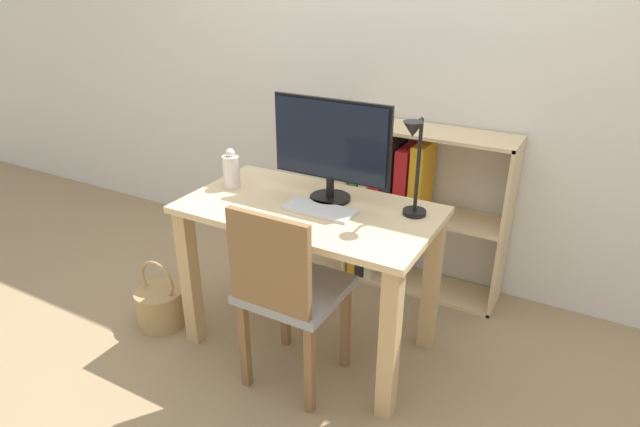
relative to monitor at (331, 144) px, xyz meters
The scene contains 10 objects.
ground_plane 1.01m from the monitor, 110.26° to the right, with size 10.00×10.00×0.00m, color #997F5B.
wall_back 0.87m from the monitor, 93.04° to the left, with size 8.00×0.05×2.60m.
desk 0.44m from the monitor, 110.26° to the right, with size 1.13×0.63×0.74m.
monitor is the anchor object (origin of this frame).
keyboard 0.29m from the monitor, 80.86° to the right, with size 0.31×0.14×0.02m.
vase 0.52m from the monitor, 168.63° to the right, with size 0.08×0.08×0.19m.
desk_lamp 0.39m from the monitor, ahead, with size 0.10×0.19×0.43m.
chair 0.66m from the monitor, 86.89° to the right, with size 0.40×0.40×0.88m.
bookshelf 0.82m from the monitor, 81.51° to the left, with size 0.89×0.28×0.93m.
basket 1.25m from the monitor, 155.62° to the right, with size 0.25×0.25×0.37m.
Camera 1 is at (1.09, -1.86, 1.70)m, focal length 30.00 mm.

